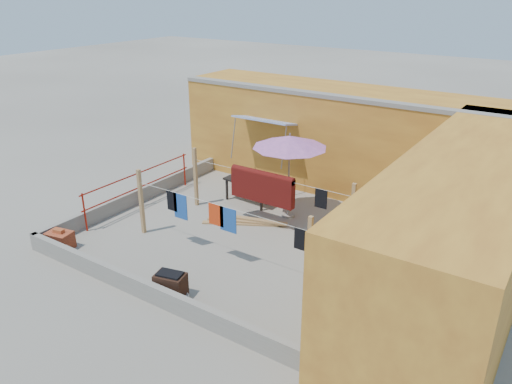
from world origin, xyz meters
TOP-DOWN VIEW (x-y plane):
  - ground at (0.00, 0.00)m, footprint 80.00×80.00m
  - wall_back at (0.50, 4.69)m, footprint 11.00×3.27m
  - wall_right at (5.20, 0.00)m, footprint 2.40×9.00m
  - parapet_front at (0.00, -3.58)m, footprint 8.30×0.16m
  - parapet_left at (-4.08, 0.00)m, footprint 0.16×7.30m
  - red_railing at (-3.85, -0.20)m, footprint 0.05×4.20m
  - clothesline_rig at (-0.10, 0.54)m, footprint 5.09×2.35m
  - patio_umbrella at (0.20, 1.65)m, footprint 2.42×2.42m
  - outdoor_table at (-1.29, 1.89)m, footprint 1.58×0.87m
  - brick_stack at (-3.61, -3.20)m, footprint 0.69×0.56m
  - lumber_pile at (-0.54, 0.56)m, footprint 2.18×1.21m
  - brazier at (0.16, -3.20)m, footprint 0.72×0.56m
  - white_basin at (0.36, -3.20)m, footprint 0.46×0.46m
  - water_jug_a at (3.70, 0.43)m, footprint 0.21×0.21m
  - water_jug_b at (3.42, 0.94)m, footprint 0.20×0.20m
  - green_hose at (2.82, 1.91)m, footprint 0.48×0.48m
  - plant_back_a at (2.35, 2.75)m, footprint 0.76×0.70m
  - plant_back_b at (2.13, 3.20)m, footprint 0.48×0.48m
  - plant_right_a at (2.86, 2.10)m, footprint 0.48×0.40m
  - plant_right_b at (2.44, 0.08)m, footprint 0.37×0.43m
  - plant_right_c at (3.70, -2.09)m, footprint 0.72×0.70m

SIDE VIEW (x-z plane):
  - ground at x=0.00m, z-range 0.00..0.00m
  - green_hose at x=2.82m, z-range 0.00..0.07m
  - white_basin at x=0.36m, z-range 0.00..0.08m
  - lumber_pile at x=-0.54m, z-range 0.00..0.14m
  - water_jug_b at x=3.42m, z-range -0.02..0.29m
  - water_jug_a at x=3.70m, z-range -0.02..0.31m
  - parapet_front at x=0.00m, z-range 0.00..0.44m
  - parapet_left at x=-4.08m, z-range 0.00..0.44m
  - brick_stack at x=-3.61m, z-range -0.04..0.50m
  - brazier at x=0.16m, z-range -0.01..0.56m
  - plant_right_c at x=3.70m, z-range 0.00..0.61m
  - plant_back_b at x=2.13m, z-range 0.00..0.68m
  - plant_back_a at x=2.35m, z-range 0.00..0.70m
  - plant_right_b at x=2.44m, z-range 0.00..0.70m
  - plant_right_a at x=2.86m, z-range 0.00..0.77m
  - outdoor_table at x=-1.29m, z-range 0.29..1.01m
  - red_railing at x=-3.85m, z-range 0.17..1.27m
  - clothesline_rig at x=-0.10m, z-range 0.17..1.97m
  - wall_right at x=5.20m, z-range 0.00..3.20m
  - wall_back at x=0.50m, z-range 0.00..3.21m
  - patio_umbrella at x=0.20m, z-range 0.98..3.46m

